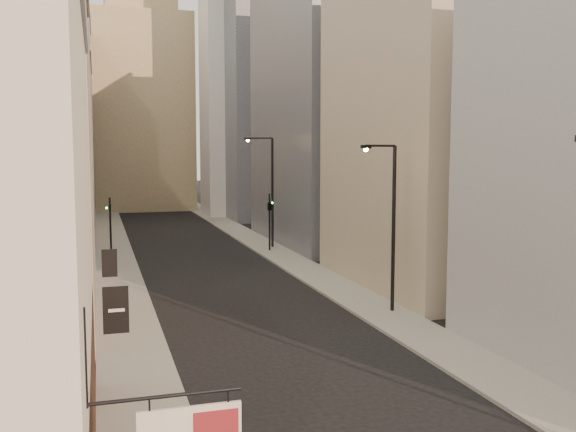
% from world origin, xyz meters
% --- Properties ---
extents(sidewalk_left, '(3.00, 140.00, 0.15)m').
position_xyz_m(sidewalk_left, '(-6.50, 55.00, 0.07)').
color(sidewalk_left, gray).
rests_on(sidewalk_left, ground).
extents(sidewalk_right, '(3.00, 140.00, 0.15)m').
position_xyz_m(sidewalk_right, '(6.50, 55.00, 0.07)').
color(sidewalk_right, gray).
rests_on(sidewalk_right, ground).
extents(left_bldg_beige, '(8.00, 12.00, 16.00)m').
position_xyz_m(left_bldg_beige, '(-12.00, 26.00, 8.00)').
color(left_bldg_beige, tan).
rests_on(left_bldg_beige, ground).
extents(left_bldg_grey, '(8.00, 16.00, 20.00)m').
position_xyz_m(left_bldg_grey, '(-12.00, 42.00, 10.00)').
color(left_bldg_grey, '#99999E').
rests_on(left_bldg_grey, ground).
extents(left_bldg_tan, '(8.00, 18.00, 17.00)m').
position_xyz_m(left_bldg_tan, '(-12.00, 60.00, 8.50)').
color(left_bldg_tan, '#9B835B').
rests_on(left_bldg_tan, ground).
extents(left_bldg_wingrid, '(8.00, 20.00, 24.00)m').
position_xyz_m(left_bldg_wingrid, '(-12.00, 80.00, 12.00)').
color(left_bldg_wingrid, gray).
rests_on(left_bldg_wingrid, ground).
extents(right_bldg_beige, '(8.00, 16.00, 20.00)m').
position_xyz_m(right_bldg_beige, '(12.00, 30.00, 10.00)').
color(right_bldg_beige, tan).
rests_on(right_bldg_beige, ground).
extents(right_bldg_wingrid, '(8.00, 20.00, 26.00)m').
position_xyz_m(right_bldg_wingrid, '(12.00, 50.00, 13.00)').
color(right_bldg_wingrid, gray).
rests_on(right_bldg_wingrid, ground).
extents(highrise, '(21.00, 23.00, 51.20)m').
position_xyz_m(highrise, '(18.00, 78.00, 25.66)').
color(highrise, gray).
rests_on(highrise, ground).
extents(clock_tower, '(14.00, 14.00, 44.90)m').
position_xyz_m(clock_tower, '(-1.00, 92.00, 17.63)').
color(clock_tower, '#9B835B').
rests_on(clock_tower, ground).
extents(white_tower, '(8.00, 8.00, 41.50)m').
position_xyz_m(white_tower, '(10.00, 78.00, 18.61)').
color(white_tower, silver).
rests_on(white_tower, ground).
extents(streetlamp_mid, '(2.26, 0.87, 8.90)m').
position_xyz_m(streetlamp_mid, '(6.86, 23.81, 5.08)').
color(streetlamp_mid, black).
rests_on(streetlamp_mid, ground).
extents(streetlamp_far, '(2.44, 1.09, 9.76)m').
position_xyz_m(streetlamp_far, '(6.76, 47.78, 5.57)').
color(streetlamp_far, black).
rests_on(streetlamp_far, ground).
extents(traffic_light_left, '(0.57, 0.48, 5.00)m').
position_xyz_m(traffic_light_left, '(-6.84, 44.75, 3.58)').
color(traffic_light_left, black).
rests_on(traffic_light_left, ground).
extents(traffic_light_right, '(0.71, 0.71, 5.00)m').
position_xyz_m(traffic_light_right, '(6.21, 45.73, 3.84)').
color(traffic_light_right, black).
rests_on(traffic_light_right, ground).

